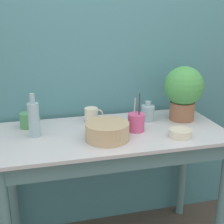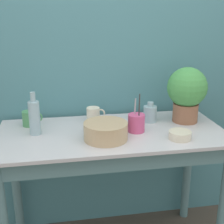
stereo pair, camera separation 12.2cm
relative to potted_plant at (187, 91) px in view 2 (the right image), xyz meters
The scene contains 11 objects.
wall_back 0.58m from the potted_plant, 150.69° to the left, with size 6.00×0.05×2.40m.
counter_table 0.63m from the potted_plant, 166.63° to the right, with size 1.34×0.63×0.86m.
potted_plant is the anchor object (origin of this frame).
bowl_wash_large 0.60m from the potted_plant, 159.78° to the right, with size 0.24×0.24×0.10m.
bottle_tall 0.94m from the potted_plant, behind, with size 0.06×0.06×0.25m.
bottle_short 0.27m from the potted_plant, behind, with size 0.08×0.08×0.13m.
mug_green 0.99m from the potted_plant, behind, with size 0.12×0.09×0.09m.
mug_cream 0.61m from the potted_plant, behind, with size 0.12×0.08×0.09m.
bowl_small_cream 0.35m from the potted_plant, 117.44° to the right, with size 0.12×0.12×0.05m.
bowl_small_steel 0.52m from the potted_plant, behind, with size 0.11×0.11×0.06m.
utensil_cup 0.40m from the potted_plant, 161.55° to the right, with size 0.10×0.10×0.23m.
Camera 2 is at (-0.30, -1.37, 1.54)m, focal length 50.00 mm.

